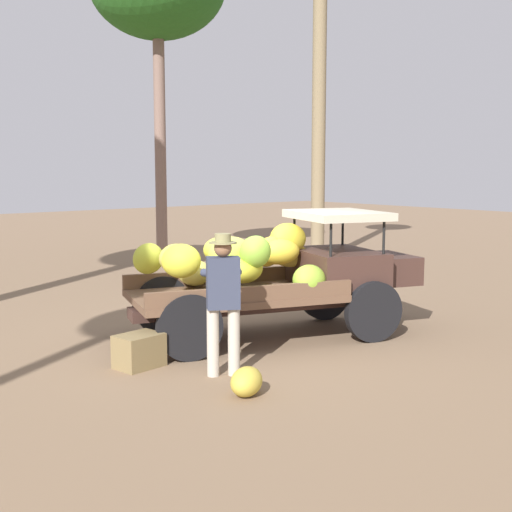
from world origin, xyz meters
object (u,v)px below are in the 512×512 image
at_px(truck, 281,271).
at_px(wooden_crate, 139,351).
at_px(loose_banana_bunch, 246,382).
at_px(farmer, 223,295).

xyz_separation_m(truck, wooden_crate, (-2.52, -0.09, -0.79)).
distance_m(truck, loose_banana_bunch, 2.95).
bearing_deg(truck, farmer, -131.97).
bearing_deg(wooden_crate, loose_banana_bunch, -77.93).
relative_size(truck, farmer, 2.63).
distance_m(truck, farmer, 2.16).
xyz_separation_m(farmer, loose_banana_bunch, (-0.26, -0.78, -0.84)).
relative_size(farmer, loose_banana_bunch, 3.67).
xyz_separation_m(wooden_crate, loose_banana_bunch, (0.37, -1.75, -0.05)).
height_order(truck, farmer, truck).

